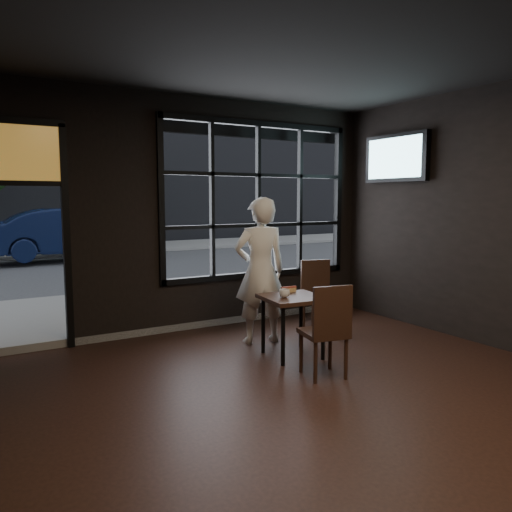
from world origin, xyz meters
TOP-DOWN VIEW (x-y plane):
  - floor at (0.00, 0.00)m, footprint 6.00×7.00m
  - ceiling at (0.00, 0.00)m, footprint 6.00×7.00m
  - window_frame at (1.20, 3.50)m, footprint 3.06×0.12m
  - stained_transom at (-2.10, 3.50)m, footprint 1.20×0.06m
  - street_asphalt at (0.00, 24.00)m, footprint 60.00×41.00m
  - building_across at (0.00, 23.00)m, footprint 28.00×12.00m
  - cafe_table at (0.66, 1.80)m, footprint 0.73×0.73m
  - chair_near at (0.56, 1.11)m, footprint 0.49×0.49m
  - chair_window at (1.58, 2.48)m, footprint 0.52×0.52m
  - man at (0.63, 2.49)m, footprint 0.75×0.57m
  - hotdog at (0.75, 2.03)m, footprint 0.20×0.09m
  - cup at (0.52, 1.78)m, footprint 0.16×0.16m
  - tv at (2.93, 2.48)m, footprint 0.13×1.18m
  - navy_car at (0.09, 12.40)m, footprint 4.38×1.60m
  - tree_right at (2.42, 14.56)m, footprint 2.07×2.07m

SIDE VIEW (x-z plane):
  - street_asphalt at x=0.00m, z-range -0.04..0.00m
  - floor at x=0.00m, z-range -0.02..0.00m
  - cafe_table at x=0.66m, z-range 0.00..0.71m
  - chair_near at x=0.56m, z-range 0.00..0.97m
  - chair_window at x=1.58m, z-range 0.00..0.98m
  - hotdog at x=0.75m, z-range 0.71..0.77m
  - cup at x=0.52m, z-range 0.71..0.81m
  - navy_car at x=0.09m, z-range 0.10..1.53m
  - man at x=0.63m, z-range 0.00..1.84m
  - window_frame at x=1.20m, z-range 0.66..2.94m
  - stained_transom at x=-2.10m, z-range 2.00..2.70m
  - tv at x=2.93m, z-range 2.07..2.76m
  - tree_right at x=2.42m, z-range 0.72..4.26m
  - ceiling at x=0.00m, z-range 3.20..3.22m
  - building_across at x=0.00m, z-range 0.00..15.00m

